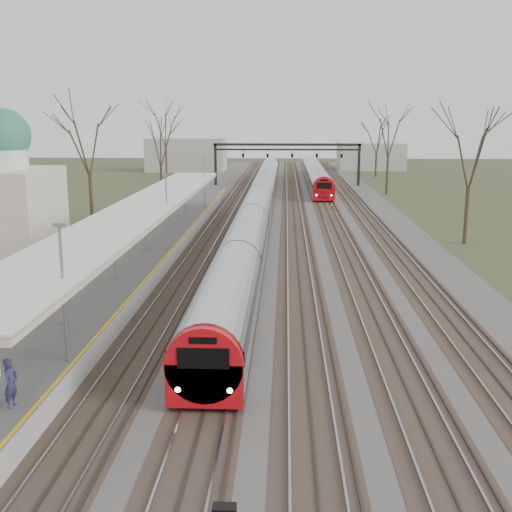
# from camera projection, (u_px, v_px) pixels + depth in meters

# --- Properties ---
(track_bed) EXTENTS (24.00, 160.00, 0.22)m
(track_bed) POSITION_uv_depth(u_px,v_px,m) (287.00, 217.00, 63.01)
(track_bed) COLOR #474442
(track_bed) RESTS_ON ground
(platform) EXTENTS (3.50, 69.00, 1.00)m
(platform) POSITION_uv_depth(u_px,v_px,m) (158.00, 247.00, 46.25)
(platform) COLOR #9E9B93
(platform) RESTS_ON ground
(canopy) EXTENTS (4.10, 50.00, 3.11)m
(canopy) POSITION_uv_depth(u_px,v_px,m) (143.00, 208.00, 41.12)
(canopy) COLOR slate
(canopy) RESTS_ON platform
(signal_gantry) EXTENTS (21.00, 0.59, 6.08)m
(signal_gantry) POSITION_uv_depth(u_px,v_px,m) (287.00, 152.00, 91.27)
(signal_gantry) COLOR black
(signal_gantry) RESTS_ON ground
(tree_west_far) EXTENTS (5.50, 5.50, 11.33)m
(tree_west_far) POSITION_uv_depth(u_px,v_px,m) (88.00, 137.00, 55.27)
(tree_west_far) COLOR #2D231C
(tree_west_far) RESTS_ON ground
(tree_east_far) EXTENTS (5.00, 5.00, 10.30)m
(tree_east_far) POSITION_uv_depth(u_px,v_px,m) (471.00, 149.00, 48.17)
(tree_east_far) COLOR #2D231C
(tree_east_far) RESTS_ON ground
(train_near) EXTENTS (2.62, 90.21, 3.05)m
(train_near) POSITION_uv_depth(u_px,v_px,m) (260.00, 200.00, 64.56)
(train_near) COLOR #ACAFB6
(train_near) RESTS_ON ground
(train_far) EXTENTS (2.62, 45.21, 3.05)m
(train_far) POSITION_uv_depth(u_px,v_px,m) (315.00, 174.00, 95.14)
(train_far) COLOR #ACAFB6
(train_far) RESTS_ON ground
(passenger) EXTENTS (0.44, 0.61, 1.58)m
(passenger) POSITION_uv_depth(u_px,v_px,m) (11.00, 383.00, 19.30)
(passenger) COLOR #2A284E
(passenger) RESTS_ON platform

